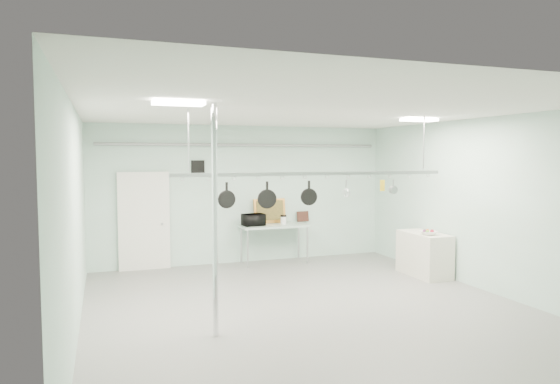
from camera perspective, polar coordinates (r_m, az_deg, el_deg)
name	(u,v)px	position (r m, az deg, el deg)	size (l,w,h in m)	color
floor	(312,310)	(8.29, 3.63, -13.34)	(8.00, 8.00, 0.00)	gray
ceiling	(312,111)	(7.95, 3.73, 9.18)	(7.00, 8.00, 0.02)	silver
back_wall	(245,194)	(11.72, -4.06, -0.26)	(7.00, 0.02, 3.20)	silver
right_wall	(488,205)	(9.87, 22.63, -1.37)	(0.02, 8.00, 3.20)	silver
door	(144,222)	(11.33, -15.27, -3.34)	(1.10, 0.10, 2.20)	silver
wall_vent	(198,167)	(11.42, -9.37, 2.85)	(0.30, 0.04, 0.30)	black
conduit_pipe	(246,145)	(11.60, -3.96, 5.38)	(0.07, 0.07, 6.60)	gray
chrome_pole	(215,221)	(6.88, -7.45, -3.31)	(0.08, 0.08, 3.20)	silver
prep_table	(274,228)	(11.61, -0.66, -4.11)	(1.60, 0.70, 0.91)	#A2BEB0
side_cabinet	(424,254)	(10.90, 16.14, -6.84)	(0.60, 1.20, 0.90)	beige
pot_rack	(316,172)	(8.27, 4.15, 2.32)	(4.80, 0.06, 1.00)	#B7B7BC
light_panel_left	(178,103)	(6.57, -11.53, 9.93)	(0.65, 0.30, 0.05)	white
light_panel_right	(419,120)	(9.64, 15.61, 7.95)	(0.65, 0.30, 0.05)	white
microwave	(254,220)	(11.41, -3.05, -3.20)	(0.49, 0.33, 0.27)	black
coffee_canister	(283,220)	(11.68, 0.39, -3.26)	(0.13, 0.13, 0.18)	white
painting_large	(270,211)	(11.84, -1.19, -2.18)	(0.78, 0.05, 0.58)	#C37E34
painting_small	(303,216)	(12.15, 2.62, -2.80)	(0.30, 0.04, 0.25)	#351A12
fruit_bowl	(429,233)	(10.54, 16.63, -4.51)	(0.33, 0.33, 0.08)	white
skillet_left	(227,194)	(7.81, -6.11, -0.28)	(0.28, 0.06, 0.39)	black
skillet_mid	(267,194)	(7.99, -1.49, -0.24)	(0.30, 0.06, 0.41)	black
skillet_right	(309,193)	(8.24, 3.33, -0.06)	(0.28, 0.06, 0.39)	black
whisk	(346,188)	(8.53, 7.59, 0.41)	(0.13, 0.13, 0.29)	#ABABAF
grater	(382,185)	(8.87, 11.62, 0.74)	(0.09, 0.02, 0.21)	orange
saucepan	(393,186)	(8.98, 12.82, 0.62)	(0.14, 0.09, 0.26)	#A6A5A9
fruit_cluster	(429,231)	(10.53, 16.64, -4.29)	(0.24, 0.24, 0.09)	maroon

